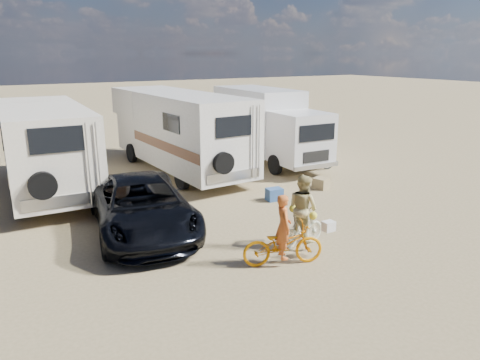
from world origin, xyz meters
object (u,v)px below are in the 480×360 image
box_truck (269,126)px  bike_parked (316,160)px  crate (321,183)px  rv_left (47,150)px  dark_suv (142,206)px  rv_main (178,132)px  bike_man (283,244)px  bike_woman (302,230)px  rider_woman (303,215)px  cooler (274,194)px  rider_man (283,234)px

box_truck → bike_parked: box_truck is taller
box_truck → crate: box_truck is taller
rv_left → dark_suv: (1.57, -5.16, -0.78)m
rv_main → bike_man: bearing=-101.2°
bike_woman → rider_woman: rider_woman is taller
rv_main → dark_suv: size_ratio=1.60×
dark_suv → cooler: 4.75m
bike_woman → bike_parked: 7.97m
rv_left → cooler: (6.28, -4.78, -1.32)m
rv_left → crate: rv_left is taller
rv_main → bike_parked: (4.93, -2.93, -1.17)m
bike_man → box_truck: bearing=-12.8°
dark_suv → rider_man: bearing=-50.6°
rider_woman → cooler: 3.82m
rv_main → bike_woman: size_ratio=5.77×
rv_main → crate: bearing=-58.7°
box_truck → dark_suv: box_truck is taller
box_truck → crate: (-0.78, -4.52, -1.41)m
rider_man → rider_woman: (1.04, 0.60, 0.09)m
bike_man → rider_man: rider_man is taller
bike_parked → rv_main: bearing=71.9°
dark_suv → bike_man: (2.11, -3.65, -0.25)m
rv_main → bike_man: size_ratio=4.52×
bike_man → rider_woman: (1.04, 0.60, 0.35)m
rv_main → cooler: 5.65m
bike_parked → cooler: bike_parked is taller
bike_man → cooler: size_ratio=3.64×
rv_left → rider_man: (3.68, -8.81, -0.77)m
rider_man → rv_left: bearing=42.5°
rv_main → rider_woman: (-0.46, -8.80, -0.77)m
box_truck → bike_parked: (0.79, -2.35, -1.17)m
rider_woman → cooler: (1.56, 3.43, -0.64)m
rider_woman → rider_man: bearing=112.3°
rv_main → crate: rv_main is taller
box_truck → bike_parked: 2.74m
rv_main → rv_left: size_ratio=1.17×
rider_woman → cooler: bearing=-31.9°
box_truck → bike_parked: bearing=-68.6°
rider_man → bike_parked: 9.13m
bike_man → crate: bearing=-28.7°
box_truck → cooler: bearing=-119.7°
bike_woman → rider_woman: (0.00, 0.00, 0.40)m
rv_left → rider_man: 9.58m
rv_main → box_truck: rv_main is taller
rider_woman → bike_parked: bearing=-50.1°
bike_parked → rider_man: bearing=147.8°
bike_man → bike_parked: bike_man is taller
rider_woman → cooler: size_ratio=3.27×
crate → rv_left: bearing=152.2°
crate → rider_man: bearing=-138.5°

